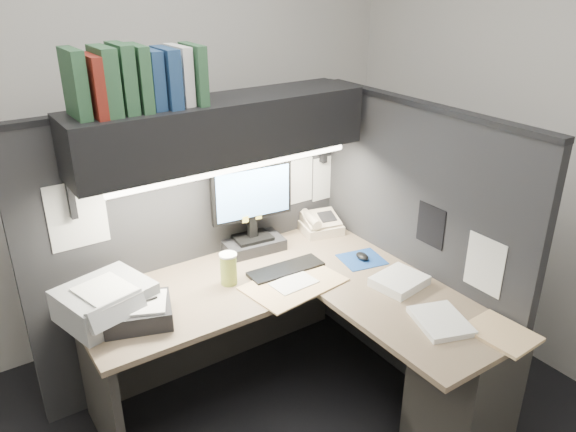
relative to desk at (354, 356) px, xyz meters
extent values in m
cube|color=beige|center=(-0.43, 1.50, 0.91)|extent=(3.50, 0.04, 2.70)
cube|color=beige|center=(1.32, 0.00, 0.91)|extent=(0.04, 3.00, 2.70)
cube|color=black|center=(-0.40, 0.93, 0.36)|extent=(1.90, 0.06, 1.60)
cube|color=black|center=(0.55, 0.18, 0.36)|extent=(0.06, 1.50, 1.60)
cube|color=#846954|center=(-0.33, 0.56, 0.27)|extent=(1.70, 0.68, 0.03)
cube|color=#846954|center=(0.22, -0.20, 0.27)|extent=(0.60, 0.85, 0.03)
cube|color=#2D2B28|center=(-0.33, 0.86, -0.09)|extent=(1.61, 0.02, 0.70)
cube|color=#2D2B28|center=(-1.13, 0.56, -0.09)|extent=(0.04, 0.61, 0.70)
cube|color=#2D2B28|center=(0.32, -0.43, -0.09)|extent=(0.38, 0.40, 0.70)
cube|color=black|center=(-0.30, 0.75, 1.06)|extent=(1.55, 0.34, 0.30)
cylinder|color=white|center=(-0.30, 0.61, 0.89)|extent=(1.32, 0.04, 0.04)
cube|color=black|center=(-0.10, 0.82, 0.32)|extent=(0.37, 0.24, 0.07)
cube|color=black|center=(-0.10, 0.82, 0.43)|extent=(0.05, 0.04, 0.12)
cube|color=black|center=(-0.10, 0.81, 0.65)|extent=(0.48, 0.08, 0.32)
cube|color=#6DA7F0|center=(-0.10, 0.79, 0.65)|extent=(0.44, 0.05, 0.28)
cube|color=black|center=(-0.08, 0.50, 0.30)|extent=(0.43, 0.16, 0.02)
cube|color=navy|center=(0.35, 0.36, 0.29)|extent=(0.27, 0.25, 0.00)
ellipsoid|color=black|center=(0.35, 0.36, 0.31)|extent=(0.07, 0.10, 0.03)
cube|color=beige|center=(0.38, 0.80, 0.33)|extent=(0.28, 0.29, 0.10)
cylinder|color=#B4B648|center=(-0.40, 0.56, 0.37)|extent=(0.09, 0.09, 0.16)
cube|color=#9A9D9F|center=(-1.02, 0.62, 0.37)|extent=(0.46, 0.42, 0.16)
cube|color=black|center=(-0.91, 0.49, 0.33)|extent=(0.37, 0.34, 0.09)
cube|color=tan|center=(-0.13, 0.35, 0.29)|extent=(0.54, 0.39, 0.01)
cube|color=white|center=(0.32, 0.04, 0.31)|extent=(0.28, 0.25, 0.05)
cube|color=white|center=(0.24, -0.31, 0.30)|extent=(0.30, 0.33, 0.03)
cube|color=tan|center=(0.40, -0.53, 0.30)|extent=(0.24, 0.30, 0.02)
cube|color=#254A2E|center=(-0.98, 0.76, 1.35)|extent=(0.06, 0.22, 0.29)
cube|color=maroon|center=(-0.91, 0.74, 1.34)|extent=(0.04, 0.22, 0.26)
cube|color=#254A2E|center=(-0.85, 0.74, 1.35)|extent=(0.07, 0.22, 0.29)
cube|color=#254A2E|center=(-0.77, 0.75, 1.36)|extent=(0.06, 0.22, 0.30)
cube|color=#254A2E|center=(-0.70, 0.74, 1.35)|extent=(0.06, 0.22, 0.29)
cube|color=navy|center=(-0.64, 0.76, 1.34)|extent=(0.06, 0.22, 0.26)
cube|color=navy|center=(-0.57, 0.74, 1.34)|extent=(0.06, 0.22, 0.27)
cube|color=silver|center=(-0.50, 0.77, 1.34)|extent=(0.05, 0.22, 0.27)
cube|color=#254A2E|center=(-0.44, 0.74, 1.34)|extent=(0.05, 0.22, 0.27)
cube|color=white|center=(0.27, 0.90, 0.61)|extent=(0.21, 0.00, 0.28)
cube|color=white|center=(0.49, 0.90, 0.59)|extent=(0.21, 0.00, 0.28)
cube|color=white|center=(-1.03, 0.90, 0.71)|extent=(0.28, 0.00, 0.34)
cube|color=black|center=(0.52, 0.05, 0.58)|extent=(0.00, 0.18, 0.22)
cube|color=white|center=(0.52, -0.30, 0.51)|extent=(0.00, 0.21, 0.28)
camera|label=1|loc=(-1.56, -1.72, 1.80)|focal=35.00mm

